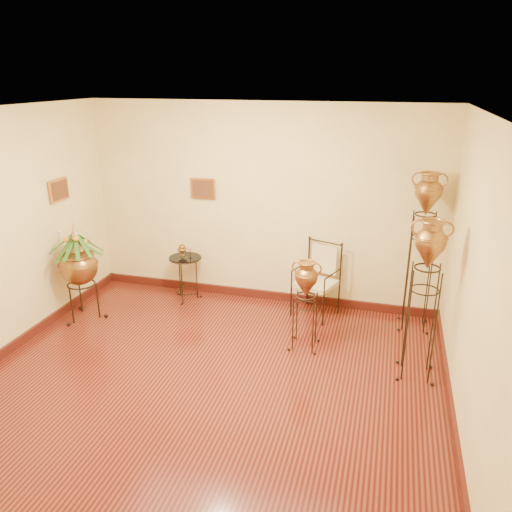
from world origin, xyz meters
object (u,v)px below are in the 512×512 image
(armchair, at_px, (316,281))
(planter_urn, at_px, (78,263))
(amphora_tall, at_px, (421,251))
(side_table, at_px, (186,277))
(amphora_mid, at_px, (423,300))

(armchair, bearing_deg, planter_urn, -143.32)
(planter_urn, relative_size, armchair, 1.41)
(amphora_tall, height_order, side_table, amphora_tall)
(amphora_mid, xyz_separation_m, planter_urn, (-4.30, 0.24, -0.11))
(planter_urn, xyz_separation_m, armchair, (3.00, 0.92, -0.29))
(amphora_tall, xyz_separation_m, amphora_mid, (-0.00, -1.15, -0.14))
(amphora_tall, bearing_deg, side_table, 179.99)
(side_table, bearing_deg, armchair, -0.02)
(amphora_tall, relative_size, armchair, 2.04)
(amphora_tall, height_order, amphora_mid, amphora_tall)
(amphora_tall, xyz_separation_m, planter_urn, (-4.30, -0.92, -0.26))
(planter_urn, bearing_deg, amphora_mid, -3.14)
(amphora_mid, relative_size, armchair, 1.78)
(armchair, relative_size, side_table, 1.21)
(amphora_mid, distance_m, side_table, 3.44)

